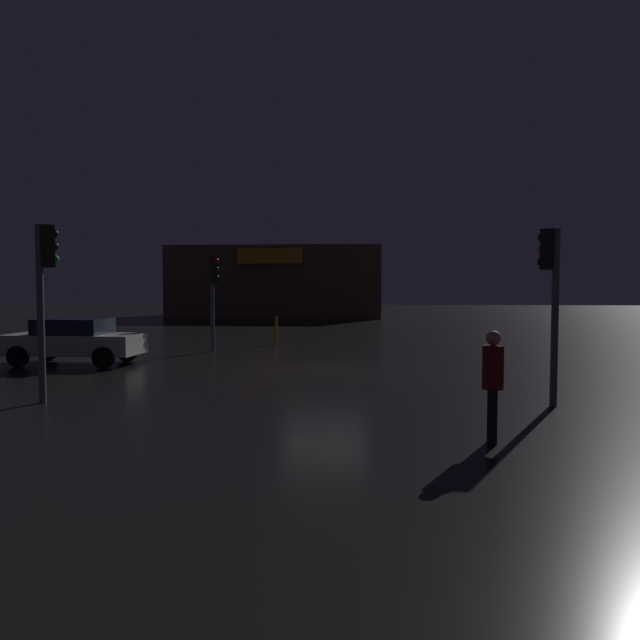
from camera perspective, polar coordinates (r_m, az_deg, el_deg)
name	(u,v)px	position (r m, az deg, el deg)	size (l,w,h in m)	color
ground_plane	(324,370)	(18.65, 0.41, -4.61)	(120.00, 120.00, 0.00)	black
store_building	(280,282)	(50.65, -3.73, 3.50)	(16.30, 9.49, 5.51)	brown
traffic_signal_main	(551,281)	(13.88, 20.40, 3.33)	(0.42, 0.42, 3.72)	#595B60
traffic_signal_opposite	(214,283)	(23.95, -9.70, 3.32)	(0.42, 0.42, 3.65)	#595B60
traffic_signal_cross_left	(45,278)	(14.65, -23.90, 3.56)	(0.42, 0.42, 3.84)	#595B60
car_near	(74,340)	(21.47, -21.62, -1.73)	(4.29, 2.07, 1.47)	silver
pedestrian	(493,377)	(10.36, 15.56, -5.09)	(0.36, 0.36, 1.83)	black
bollard_kerb_a	(276,331)	(26.63, -4.02, -0.97)	(0.11, 0.11, 1.18)	gold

